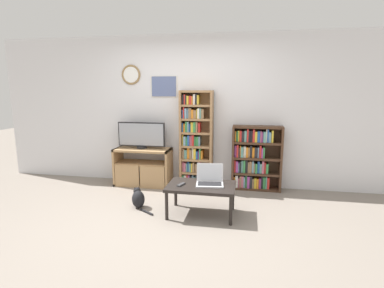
{
  "coord_description": "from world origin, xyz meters",
  "views": [
    {
      "loc": [
        1.0,
        -3.41,
        1.7
      ],
      "look_at": [
        0.19,
        0.95,
        0.87
      ],
      "focal_mm": 28.0,
      "sensor_mm": 36.0,
      "label": 1
    }
  ],
  "objects_px": {
    "laptop": "(210,179)",
    "cat": "(138,198)",
    "coffee_table": "(201,188)",
    "tv_stand": "(143,167)",
    "television": "(141,135)",
    "bookshelf_short": "(254,159)",
    "remote_near_laptop": "(181,185)",
    "bookshelf_tall": "(195,141)"
  },
  "relations": [
    {
      "from": "coffee_table",
      "to": "laptop",
      "type": "xyz_separation_m",
      "value": [
        0.11,
        0.06,
        0.11
      ]
    },
    {
      "from": "laptop",
      "to": "coffee_table",
      "type": "bearing_deg",
      "value": -157.89
    },
    {
      "from": "bookshelf_tall",
      "to": "tv_stand",
      "type": "bearing_deg",
      "value": -172.29
    },
    {
      "from": "coffee_table",
      "to": "cat",
      "type": "height_order",
      "value": "coffee_table"
    },
    {
      "from": "bookshelf_tall",
      "to": "remote_near_laptop",
      "type": "bearing_deg",
      "value": -88.3
    },
    {
      "from": "tv_stand",
      "to": "remote_near_laptop",
      "type": "relative_size",
      "value": 5.95
    },
    {
      "from": "tv_stand",
      "to": "laptop",
      "type": "bearing_deg",
      "value": -37.57
    },
    {
      "from": "television",
      "to": "cat",
      "type": "xyz_separation_m",
      "value": [
        0.3,
        -1.04,
        -0.76
      ]
    },
    {
      "from": "laptop",
      "to": "remote_near_laptop",
      "type": "height_order",
      "value": "laptop"
    },
    {
      "from": "cat",
      "to": "television",
      "type": "bearing_deg",
      "value": 71.66
    },
    {
      "from": "tv_stand",
      "to": "coffee_table",
      "type": "relative_size",
      "value": 1.08
    },
    {
      "from": "television",
      "to": "bookshelf_short",
      "type": "height_order",
      "value": "television"
    },
    {
      "from": "tv_stand",
      "to": "bookshelf_tall",
      "type": "height_order",
      "value": "bookshelf_tall"
    },
    {
      "from": "bookshelf_short",
      "to": "laptop",
      "type": "xyz_separation_m",
      "value": [
        -0.6,
        -1.15,
        -0.05
      ]
    },
    {
      "from": "laptop",
      "to": "cat",
      "type": "xyz_separation_m",
      "value": [
        -1.04,
        0.02,
        -0.35
      ]
    },
    {
      "from": "remote_near_laptop",
      "to": "tv_stand",
      "type": "bearing_deg",
      "value": 149.4
    },
    {
      "from": "tv_stand",
      "to": "laptop",
      "type": "relative_size",
      "value": 2.51
    },
    {
      "from": "bookshelf_tall",
      "to": "remote_near_laptop",
      "type": "distance_m",
      "value": 1.31
    },
    {
      "from": "television",
      "to": "cat",
      "type": "bearing_deg",
      "value": -73.66
    },
    {
      "from": "laptop",
      "to": "cat",
      "type": "bearing_deg",
      "value": 172.06
    },
    {
      "from": "coffee_table",
      "to": "bookshelf_tall",
      "type": "bearing_deg",
      "value": 104.12
    },
    {
      "from": "tv_stand",
      "to": "television",
      "type": "xyz_separation_m",
      "value": [
        -0.02,
        0.04,
        0.56
      ]
    },
    {
      "from": "bookshelf_tall",
      "to": "cat",
      "type": "bearing_deg",
      "value": -119.43
    },
    {
      "from": "tv_stand",
      "to": "bookshelf_short",
      "type": "xyz_separation_m",
      "value": [
        1.92,
        0.13,
        0.2
      ]
    },
    {
      "from": "bookshelf_short",
      "to": "cat",
      "type": "distance_m",
      "value": 2.03
    },
    {
      "from": "tv_stand",
      "to": "cat",
      "type": "height_order",
      "value": "tv_stand"
    },
    {
      "from": "television",
      "to": "bookshelf_short",
      "type": "bearing_deg",
      "value": 2.64
    },
    {
      "from": "coffee_table",
      "to": "bookshelf_short",
      "type": "bearing_deg",
      "value": 59.52
    },
    {
      "from": "bookshelf_short",
      "to": "television",
      "type": "bearing_deg",
      "value": -177.36
    },
    {
      "from": "bookshelf_tall",
      "to": "cat",
      "type": "height_order",
      "value": "bookshelf_tall"
    },
    {
      "from": "tv_stand",
      "to": "cat",
      "type": "bearing_deg",
      "value": -74.27
    },
    {
      "from": "cat",
      "to": "tv_stand",
      "type": "bearing_deg",
      "value": 71.05
    },
    {
      "from": "tv_stand",
      "to": "bookshelf_tall",
      "type": "xyz_separation_m",
      "value": [
        0.91,
        0.12,
        0.48
      ]
    },
    {
      "from": "coffee_table",
      "to": "laptop",
      "type": "bearing_deg",
      "value": 29.0
    },
    {
      "from": "coffee_table",
      "to": "cat",
      "type": "bearing_deg",
      "value": 175.22
    },
    {
      "from": "television",
      "to": "laptop",
      "type": "distance_m",
      "value": 1.76
    },
    {
      "from": "bookshelf_tall",
      "to": "laptop",
      "type": "distance_m",
      "value": 1.25
    },
    {
      "from": "television",
      "to": "bookshelf_tall",
      "type": "relative_size",
      "value": 0.5
    },
    {
      "from": "remote_near_laptop",
      "to": "laptop",
      "type": "bearing_deg",
      "value": 37.48
    },
    {
      "from": "tv_stand",
      "to": "remote_near_laptop",
      "type": "distance_m",
      "value": 1.48
    },
    {
      "from": "television",
      "to": "cat",
      "type": "relative_size",
      "value": 1.94
    },
    {
      "from": "bookshelf_short",
      "to": "laptop",
      "type": "bearing_deg",
      "value": -117.76
    }
  ]
}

